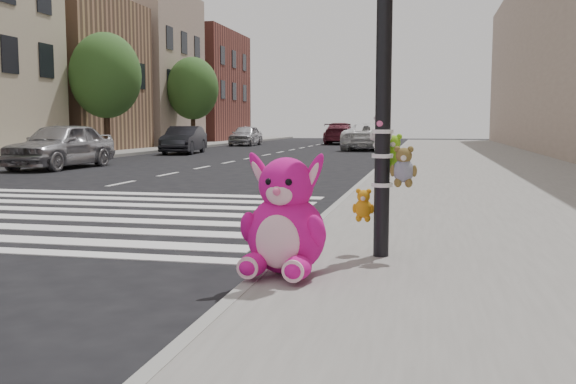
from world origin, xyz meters
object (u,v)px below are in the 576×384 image
(car_silver_far, at_px, (61,145))
(car_dark_far, at_px, (184,140))
(red_teddy, at_px, (304,245))
(car_white_near, at_px, (367,137))
(pink_bunny, at_px, (285,224))
(signal_pole, at_px, (385,96))

(car_silver_far, relative_size, car_dark_far, 1.10)
(red_teddy, relative_size, car_silver_far, 0.05)
(car_silver_far, relative_size, car_white_near, 0.84)
(car_silver_far, distance_m, car_white_near, 19.24)
(car_silver_far, bearing_deg, car_white_near, 65.58)
(pink_bunny, distance_m, car_silver_far, 17.64)
(car_silver_far, bearing_deg, red_teddy, -47.58)
(signal_pole, relative_size, car_dark_far, 0.96)
(signal_pole, bearing_deg, red_teddy, -169.87)
(signal_pole, height_order, pink_bunny, signal_pole)
(pink_bunny, distance_m, car_white_near, 31.12)
(red_teddy, xyz_separation_m, car_dark_far, (-10.65, 23.76, 0.43))
(car_dark_far, distance_m, car_white_near, 10.68)
(pink_bunny, bearing_deg, signal_pole, 56.89)
(pink_bunny, height_order, car_white_near, car_white_near)
(car_white_near, bearing_deg, car_silver_far, 62.76)
(red_teddy, bearing_deg, signal_pole, -0.88)
(red_teddy, bearing_deg, car_white_near, 82.98)
(pink_bunny, height_order, car_dark_far, car_dark_far)
(signal_pole, height_order, car_silver_far, signal_pole)
(car_white_near, bearing_deg, signal_pole, 95.36)
(signal_pole, xyz_separation_m, red_teddy, (-0.82, -0.15, -1.54))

